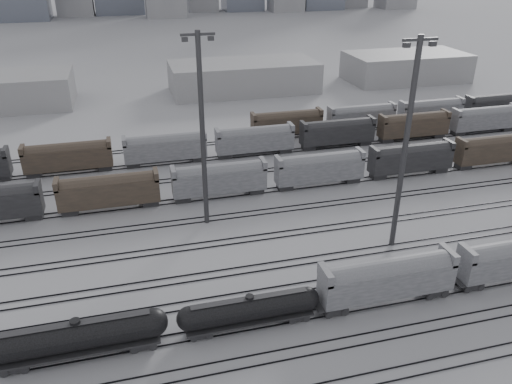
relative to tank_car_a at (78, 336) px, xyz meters
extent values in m
plane|color=#A6A6AB|center=(28.88, -1.00, -2.47)|extent=(900.00, 900.00, 0.00)
cube|color=black|center=(28.88, -10.72, -2.39)|extent=(220.00, 0.07, 0.16)
cube|color=black|center=(28.88, -9.28, -2.39)|extent=(220.00, 0.07, 0.16)
cube|color=black|center=(28.88, -5.72, -2.39)|extent=(220.00, 0.07, 0.16)
cube|color=black|center=(28.88, -4.28, -2.39)|extent=(220.00, 0.07, 0.16)
cube|color=black|center=(28.88, -0.72, -2.39)|extent=(220.00, 0.07, 0.16)
cube|color=black|center=(28.88, 0.72, -2.39)|extent=(220.00, 0.07, 0.16)
cube|color=black|center=(28.88, 4.28, -2.39)|extent=(220.00, 0.07, 0.16)
cube|color=black|center=(28.88, 5.72, -2.39)|extent=(220.00, 0.07, 0.16)
cube|color=black|center=(28.88, 9.28, -2.39)|extent=(220.00, 0.07, 0.16)
cube|color=black|center=(28.88, 10.72, -2.39)|extent=(220.00, 0.07, 0.16)
cube|color=black|center=(28.88, 16.28, -2.39)|extent=(220.00, 0.07, 0.16)
cube|color=black|center=(28.88, 17.72, -2.39)|extent=(220.00, 0.07, 0.16)
cube|color=black|center=(28.88, 23.28, -2.39)|extent=(220.00, 0.07, 0.16)
cube|color=black|center=(28.88, 24.72, -2.39)|extent=(220.00, 0.07, 0.16)
cube|color=black|center=(28.88, 30.28, -2.39)|extent=(220.00, 0.07, 0.16)
cube|color=black|center=(28.88, 31.72, -2.39)|extent=(220.00, 0.07, 0.16)
cube|color=black|center=(28.88, 38.28, -2.39)|extent=(220.00, 0.07, 0.16)
cube|color=black|center=(28.88, 39.72, -2.39)|extent=(220.00, 0.07, 0.16)
cube|color=black|center=(28.88, 46.28, -2.39)|extent=(220.00, 0.07, 0.16)
cube|color=black|center=(28.88, 47.72, -2.39)|extent=(220.00, 0.07, 0.16)
cube|color=black|center=(28.88, 54.28, -2.39)|extent=(220.00, 0.07, 0.16)
cube|color=black|center=(28.88, 55.72, -2.39)|extent=(220.00, 0.07, 0.16)
cube|color=black|center=(-5.97, 0.00, -1.93)|extent=(2.59, 2.09, 0.70)
cube|color=black|center=(5.97, 0.00, -1.93)|extent=(2.59, 2.09, 0.70)
cube|color=black|center=(0.00, 0.00, -1.43)|extent=(15.41, 2.68, 0.25)
cylinder|color=black|center=(0.00, 0.00, 0.16)|extent=(14.42, 2.88, 2.88)
sphere|color=black|center=(7.21, 0.00, 0.16)|extent=(2.88, 2.88, 2.88)
cylinder|color=black|center=(0.00, 0.00, 1.75)|extent=(0.99, 0.99, 0.50)
cube|color=black|center=(0.00, 0.00, 1.65)|extent=(13.92, 0.89, 0.06)
cube|color=black|center=(11.82, 0.00, -1.99)|extent=(2.29, 1.85, 0.62)
cube|color=black|center=(22.38, 0.00, -1.99)|extent=(2.29, 1.85, 0.62)
cube|color=black|center=(17.10, 0.00, -1.55)|extent=(13.64, 2.38, 0.22)
cylinder|color=black|center=(17.10, 0.00, -0.14)|extent=(12.76, 2.55, 2.55)
sphere|color=black|center=(10.72, 0.00, -0.14)|extent=(2.55, 2.55, 2.55)
sphere|color=black|center=(23.48, 0.00, -0.14)|extent=(2.55, 2.55, 2.55)
cylinder|color=black|center=(17.10, 0.00, 1.27)|extent=(0.88, 0.88, 0.44)
cube|color=black|center=(17.10, 0.00, 1.18)|extent=(12.32, 0.79, 0.05)
cube|color=black|center=(26.63, 0.00, -1.91)|extent=(2.68, 2.16, 0.72)
cube|color=black|center=(38.99, 0.00, -1.91)|extent=(2.68, 2.16, 0.72)
cube|color=gray|center=(32.81, 0.00, 0.51)|extent=(15.46, 3.09, 3.30)
cylinder|color=gray|center=(32.81, 0.00, 1.75)|extent=(14.02, 2.99, 2.99)
cube|color=gray|center=(25.39, 0.00, 2.58)|extent=(0.72, 3.09, 1.44)
cube|color=gray|center=(40.23, 0.00, 2.58)|extent=(0.72, 3.09, 1.44)
cone|color=black|center=(32.81, 0.00, -1.49)|extent=(2.47, 2.47, 0.93)
cube|color=black|center=(43.88, 0.00, -1.93)|extent=(2.58, 2.08, 0.69)
cube|color=gray|center=(42.69, 0.00, 2.39)|extent=(0.69, 2.98, 1.39)
cylinder|color=#39393B|center=(16.43, 23.21, 11.08)|extent=(0.69, 0.69, 27.12)
cube|color=#39393B|center=(16.43, 23.21, 24.10)|extent=(4.34, 0.33, 0.33)
cube|color=#39393B|center=(14.81, 23.21, 23.56)|extent=(0.76, 0.54, 0.54)
cube|color=#39393B|center=(18.06, 23.21, 23.56)|extent=(0.76, 0.54, 0.54)
cylinder|color=#39393B|center=(39.65, 10.84, 11.27)|extent=(0.70, 0.70, 27.49)
cube|color=#39393B|center=(39.65, 10.84, 24.47)|extent=(4.40, 0.33, 0.33)
cube|color=#39393B|center=(38.00, 10.84, 23.92)|extent=(0.77, 0.55, 0.55)
cube|color=#39393B|center=(41.30, 10.84, 23.92)|extent=(0.77, 0.55, 0.55)
cube|color=#4E3E31|center=(2.88, 31.00, 0.33)|extent=(15.00, 3.00, 5.60)
cube|color=gray|center=(19.88, 31.00, 0.33)|extent=(15.00, 3.00, 5.60)
cube|color=gray|center=(36.88, 31.00, 0.33)|extent=(15.00, 3.00, 5.60)
cube|color=black|center=(53.88, 31.00, 0.33)|extent=(15.00, 3.00, 5.60)
cube|color=#4E3E31|center=(70.88, 31.00, 0.33)|extent=(15.00, 3.00, 5.60)
cube|color=#4E3E31|center=(-4.12, 47.00, 0.33)|extent=(15.00, 3.00, 5.60)
cube|color=gray|center=(12.88, 47.00, 0.33)|extent=(15.00, 3.00, 5.60)
cube|color=gray|center=(29.88, 47.00, 0.33)|extent=(15.00, 3.00, 5.60)
cube|color=black|center=(46.88, 47.00, 0.33)|extent=(15.00, 3.00, 5.60)
cube|color=#4E3E31|center=(63.88, 47.00, 0.33)|extent=(15.00, 3.00, 5.60)
cube|color=gray|center=(80.88, 47.00, 0.33)|extent=(15.00, 3.00, 5.60)
cube|color=#4E3E31|center=(38.88, 55.00, 0.33)|extent=(15.00, 3.00, 5.60)
cube|color=gray|center=(55.88, 55.00, 0.33)|extent=(15.00, 3.00, 5.60)
cube|color=gray|center=(72.88, 55.00, 0.33)|extent=(15.00, 3.00, 5.60)
cube|color=black|center=(89.88, 55.00, 0.33)|extent=(15.00, 3.00, 5.60)
cube|color=#A2A2A5|center=(38.88, 94.00, 1.53)|extent=(40.00, 18.00, 8.00)
cube|color=#A2A2A5|center=(88.88, 94.00, 1.53)|extent=(35.00, 18.00, 8.00)
camera|label=1|loc=(7.25, -40.12, 33.77)|focal=35.00mm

